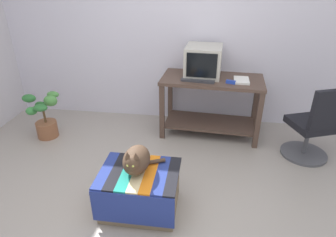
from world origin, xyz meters
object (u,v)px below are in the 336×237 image
(book, at_px, (241,80))
(tv_monitor, at_px, (203,61))
(potted_plant, at_px, (45,118))
(desk, at_px, (211,97))
(stapler, at_px, (231,82))
(cat, at_px, (136,160))
(office_chair, at_px, (314,128))
(ottoman_with_blanket, at_px, (140,190))
(keyboard, at_px, (198,80))

(book, bearing_deg, tv_monitor, 162.31)
(potted_plant, bearing_deg, book, 7.87)
(desk, height_order, stapler, stapler)
(desk, height_order, cat, desk)
(potted_plant, height_order, office_chair, office_chair)
(ottoman_with_blanket, bearing_deg, stapler, 58.71)
(keyboard, bearing_deg, ottoman_with_blanket, -98.98)
(book, xyz_separation_m, stapler, (-0.13, -0.10, 0.01))
(keyboard, xyz_separation_m, ottoman_with_blanket, (-0.43, -1.38, -0.57))
(desk, distance_m, book, 0.44)
(desk, relative_size, cat, 3.48)
(keyboard, xyz_separation_m, cat, (-0.45, -1.36, -0.26))
(tv_monitor, bearing_deg, cat, -103.66)
(keyboard, bearing_deg, cat, -100.06)
(ottoman_with_blanket, relative_size, cat, 1.86)
(keyboard, distance_m, book, 0.52)
(stapler, bearing_deg, potted_plant, 113.61)
(cat, relative_size, stapler, 3.35)
(cat, distance_m, office_chair, 2.04)
(cat, xyz_separation_m, office_chair, (1.76, 1.04, -0.13))
(keyboard, bearing_deg, desk, 44.94)
(cat, distance_m, potted_plant, 1.83)
(desk, bearing_deg, cat, -108.90)
(tv_monitor, xyz_separation_m, book, (0.47, -0.17, -0.17))
(desk, xyz_separation_m, ottoman_with_blanket, (-0.60, -1.50, -0.31))
(tv_monitor, bearing_deg, stapler, -34.78)
(desk, relative_size, office_chair, 1.44)
(office_chair, bearing_deg, cat, 9.84)
(potted_plant, bearing_deg, cat, -36.34)
(tv_monitor, relative_size, book, 1.97)
(keyboard, relative_size, stapler, 3.64)
(tv_monitor, bearing_deg, keyboard, -98.02)
(book, relative_size, ottoman_with_blanket, 0.37)
(ottoman_with_blanket, bearing_deg, keyboard, 72.70)
(cat, bearing_deg, tv_monitor, 73.43)
(book, height_order, ottoman_with_blanket, book)
(keyboard, distance_m, stapler, 0.38)
(ottoman_with_blanket, height_order, potted_plant, potted_plant)
(ottoman_with_blanket, distance_m, potted_plant, 1.85)
(potted_plant, bearing_deg, desk, 10.98)
(ottoman_with_blanket, relative_size, potted_plant, 1.16)
(tv_monitor, distance_m, stapler, 0.46)
(office_chair, bearing_deg, tv_monitor, -44.02)
(office_chair, bearing_deg, desk, -42.08)
(desk, height_order, potted_plant, desk)
(tv_monitor, xyz_separation_m, potted_plant, (-1.96, -0.50, -0.67))
(book, height_order, potted_plant, book)
(tv_monitor, distance_m, office_chair, 1.48)
(desk, relative_size, tv_monitor, 2.53)
(tv_monitor, relative_size, cat, 1.37)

